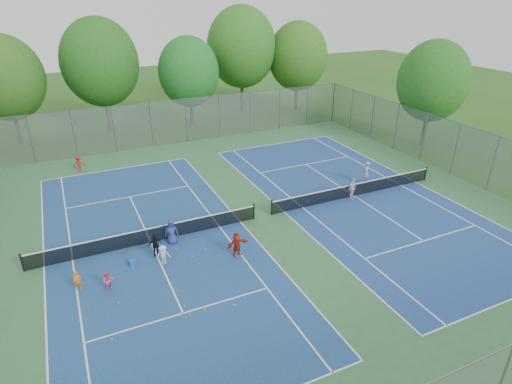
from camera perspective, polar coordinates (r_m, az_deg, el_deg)
ground at (r=26.73m, az=0.91°, el=-3.35°), size 120.00×120.00×0.00m
court_pad at (r=26.73m, az=0.91°, el=-3.34°), size 32.00×32.00×0.01m
court_left at (r=24.88m, az=-13.85°, el=-6.53°), size 10.97×23.77×0.01m
court_right at (r=30.12m, az=12.98°, el=-0.51°), size 10.97×23.77×0.01m
net_left at (r=24.66m, az=-13.95°, el=-5.67°), size 12.87×0.10×0.91m
net_right at (r=29.94m, az=13.06°, el=0.25°), size 12.87×0.10×0.91m
fence_north at (r=39.94m, az=-9.28°, el=9.37°), size 32.00×0.10×4.00m
fence_east at (r=35.39m, az=25.04°, el=5.14°), size 0.10×32.00×4.00m
tree_nw at (r=43.74m, az=-30.41°, el=12.95°), size 6.40×6.40×9.58m
tree_nl at (r=44.67m, az=-20.09°, el=15.91°), size 7.20×7.20×10.69m
tree_nc at (r=44.41m, az=-8.96°, el=15.53°), size 6.00×6.00×8.85m
tree_nr at (r=49.32m, az=-1.95°, el=18.73°), size 7.60×7.60×11.42m
tree_ne at (r=50.38m, az=5.60°, el=17.54°), size 6.60×6.60×9.77m
tree_side_e at (r=40.49m, az=22.54°, el=13.49°), size 6.00×6.00×9.20m
ball_crate at (r=23.23m, az=-16.18°, el=-8.99°), size 0.39×0.39×0.29m
ball_hopper at (r=24.86m, az=-11.36°, el=-5.62°), size 0.27×0.27×0.53m
student_a at (r=22.13m, az=-22.74°, el=-10.87°), size 0.38×0.25×1.03m
student_b at (r=21.56m, az=-19.08°, el=-11.14°), size 0.54×0.42×1.10m
student_c at (r=22.70m, az=-12.27°, el=-8.18°), size 0.77×0.53×1.09m
student_d at (r=23.41m, az=-13.28°, el=-6.88°), size 0.77×0.37×1.28m
student_e at (r=24.18m, az=-11.20°, el=-5.25°), size 0.82×0.64×1.48m
student_f at (r=22.77m, az=-2.57°, el=-7.01°), size 1.31×0.58×1.36m
child_far_baseline at (r=35.91m, az=-22.55°, el=3.51°), size 0.83×0.52×1.23m
instructor at (r=31.80m, az=14.45°, el=2.46°), size 0.77×0.70×1.76m
teen_court_b at (r=29.48m, az=12.75°, el=0.50°), size 0.95×0.68×1.49m
tennis_ball_0 at (r=19.78m, az=-6.83°, el=-15.35°), size 0.07×0.07×0.07m
tennis_ball_1 at (r=20.09m, az=-9.52°, el=-14.80°), size 0.07×0.07×0.07m
tennis_ball_2 at (r=23.21m, az=-8.54°, el=-8.51°), size 0.07×0.07×0.07m
tennis_ball_3 at (r=19.62m, az=-8.84°, el=-15.91°), size 0.07×0.07×0.07m
tennis_ball_4 at (r=22.76m, az=-22.32°, el=-11.19°), size 0.07×0.07×0.07m
tennis_ball_5 at (r=23.98m, az=-10.63°, el=-7.46°), size 0.07×0.07×0.07m
tennis_ball_6 at (r=23.56m, az=-12.53°, el=-8.31°), size 0.07×0.07×0.07m
tennis_ball_7 at (r=20.95m, az=-17.88°, el=-13.93°), size 0.07×0.07×0.07m
tennis_ball_8 at (r=19.90m, az=-2.93°, el=-14.88°), size 0.07×0.07×0.07m
tennis_ball_9 at (r=19.28m, az=-18.64°, el=-18.13°), size 0.07×0.07×0.07m
tennis_ball_10 at (r=22.97m, az=-16.04°, el=-9.74°), size 0.07×0.07×0.07m
tennis_ball_11 at (r=23.66m, az=-6.72°, el=-7.66°), size 0.07×0.07×0.07m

